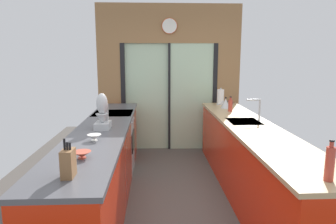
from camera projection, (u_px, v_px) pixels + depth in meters
The scene contains 14 objects.
ground_plane at pixel (176, 188), 4.18m from camera, with size 5.04×7.60×0.02m, color #4C4742.
back_wall_unit at pixel (169, 69), 5.68m from camera, with size 2.64×0.12×2.70m.
left_counter_run at pixel (102, 168), 3.60m from camera, with size 0.62×3.80×0.92m.
right_counter_run at pixel (250, 161), 3.85m from camera, with size 0.62×3.80×0.92m.
sink_faucet at pixel (257, 107), 3.98m from camera, with size 0.19×0.02×0.29m.
oven_range at pixel (114, 142), 4.70m from camera, with size 0.60×0.60×0.92m.
mixing_bowl_near at pixel (82, 155), 2.53m from camera, with size 0.15×0.15×0.06m.
mixing_bowl_far at pixel (94, 137), 3.07m from camera, with size 0.14×0.14×0.07m.
knife_block at pixel (68, 163), 2.13m from camera, with size 0.08×0.14×0.28m.
stand_mixer at pixel (103, 115), 3.57m from camera, with size 0.17×0.27×0.42m.
kettle at pixel (226, 103), 5.03m from camera, with size 0.24×0.16×0.19m.
soap_bottle_near at pixel (330, 163), 2.06m from camera, with size 0.06×0.06×0.29m.
soap_bottle_far at pixel (230, 105), 4.72m from camera, with size 0.07×0.07×0.23m.
paper_towel_roll at pixel (221, 97), 5.41m from camera, with size 0.14×0.14×0.30m.
Camera 1 is at (-0.29, -3.33, 1.75)m, focal length 32.71 mm.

